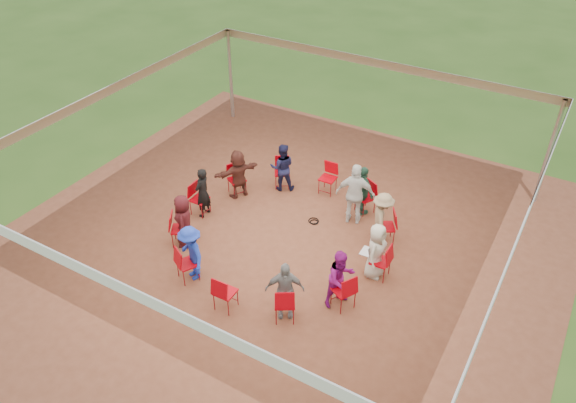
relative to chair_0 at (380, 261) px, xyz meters
The scene contains 28 objects.
ground 2.54m from the chair_0, behind, with size 80.00×80.00×0.00m, color #30531A.
dirt_patch 2.54m from the chair_0, behind, with size 13.00×13.00×0.00m, color brown.
tent 3.15m from the chair_0, behind, with size 10.33×10.33×3.00m.
chair_0 is the anchor object (origin of this frame).
chair_1 1.29m from the chair_0, 106.40° to the left, with size 0.42×0.44×0.90m, color #B6000B, non-canonical shape.
chair_2 2.50m from the chair_0, 121.40° to the left, with size 0.42×0.44×0.90m, color #B6000B, non-canonical shape.
chair_3 3.53m from the chair_0, 136.40° to the left, with size 0.42×0.44×0.90m, color #B6000B, non-canonical shape.
chair_4 4.33m from the chair_0, 151.40° to the left, with size 0.42×0.44×0.90m, color #B6000B, non-canonical shape.
chair_5 4.83m from the chair_0, 166.40° to the left, with size 0.42×0.44×0.90m, color #B6000B, non-canonical shape.
chair_6 5.00m from the chair_0, behind, with size 0.42×0.44×0.90m, color #B6000B, non-canonical shape.
chair_7 4.83m from the chair_0, 163.60° to the right, with size 0.42×0.44×0.90m, color #B6000B, non-canonical shape.
chair_8 4.33m from the chair_0, 148.60° to the right, with size 0.42×0.44×0.90m, color #B6000B, non-canonical shape.
chair_9 3.53m from the chair_0, 133.60° to the right, with size 0.42×0.44×0.90m, color #B6000B, non-canonical shape.
chair_10 2.50m from the chair_0, 118.60° to the right, with size 0.42×0.44×0.90m, color #B6000B, non-canonical shape.
chair_11 1.29m from the chair_0, 103.60° to the right, with size 0.42×0.44×0.90m, color #B6000B, non-canonical shape.
person_seated_0 0.28m from the chair_0, behind, with size 0.68×0.38×1.40m, color beige.
person_seated_1 1.29m from the chair_0, 111.65° to the left, with size 0.90×0.45×1.40m, color #957F5E.
person_seated_2 2.45m from the chair_0, 123.84° to the left, with size 0.82×0.42×1.40m, color #26513C.
person_seated_3 4.23m from the chair_0, 152.22° to the left, with size 0.68×0.39×1.40m, color #17183A.
person_seated_4 4.72m from the chair_0, 166.78° to the left, with size 1.30×0.48×1.40m, color #562920.
person_seated_5 4.88m from the chair_0, behind, with size 0.51×0.33×1.40m, color black.
person_seated_6 4.72m from the chair_0, 163.98° to the right, with size 0.68×0.38×1.40m, color #3E1014.
person_seated_7 4.23m from the chair_0, 149.41° to the right, with size 0.90×0.45×1.40m, color #1D39B8.
person_seated_8 2.45m from the chair_0, 121.04° to the right, with size 0.82×0.42×1.40m, color gray.
person_seated_9 1.29m from the chair_0, 108.84° to the right, with size 0.68×0.39×1.40m, color #80116E.
standing_person 2.14m from the chair_0, 130.78° to the left, with size 0.99×0.51×1.69m, color silver.
cable_coil 2.51m from the chair_0, 154.85° to the left, with size 0.33×0.33×0.03m.
laptop 0.35m from the chair_0, behind, with size 0.28×0.35×0.24m.
Camera 1 is at (5.50, -9.18, 8.86)m, focal length 35.00 mm.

